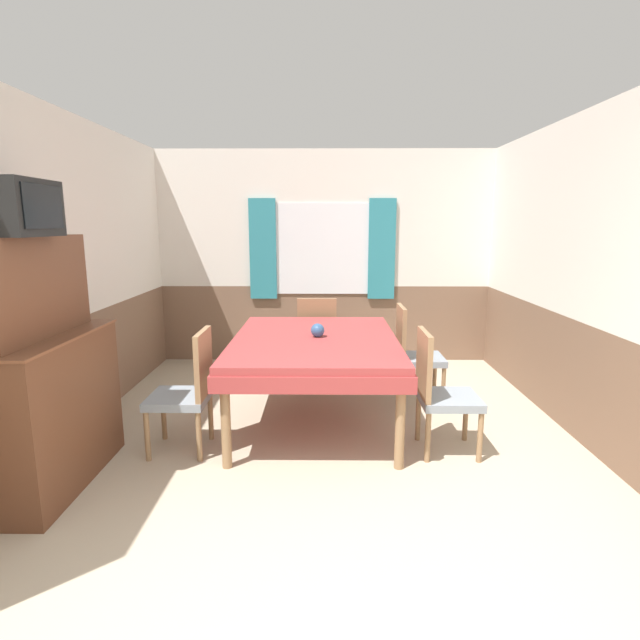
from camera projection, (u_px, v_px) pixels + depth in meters
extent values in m
cube|color=white|center=(325.00, 219.00, 6.10)|extent=(4.48, 0.05, 1.65)
cube|color=brown|center=(325.00, 323.00, 6.35)|extent=(4.48, 0.05, 0.95)
cube|color=white|center=(323.00, 249.00, 6.14)|extent=(1.27, 0.01, 1.11)
cube|color=teal|center=(263.00, 249.00, 6.12)|extent=(0.33, 0.03, 1.22)
cube|color=teal|center=(382.00, 249.00, 6.11)|extent=(0.33, 0.03, 1.22)
cube|color=white|center=(57.00, 216.00, 3.84)|extent=(0.05, 4.99, 1.65)
cube|color=brown|center=(73.00, 378.00, 4.09)|extent=(0.05, 4.99, 0.95)
cube|color=white|center=(595.00, 216.00, 3.81)|extent=(0.05, 4.99, 1.65)
cube|color=brown|center=(578.00, 379.00, 4.05)|extent=(0.05, 4.99, 0.95)
cube|color=#9E3838|center=(315.00, 341.00, 4.28)|extent=(1.39, 1.88, 0.06)
cube|color=#9E3838|center=(315.00, 351.00, 4.30)|extent=(1.42, 1.91, 0.12)
cylinder|color=#93704C|center=(226.00, 421.00, 3.52)|extent=(0.07, 0.07, 0.70)
cylinder|color=#93704C|center=(401.00, 422.00, 3.51)|extent=(0.07, 0.07, 0.70)
cylinder|color=#93704C|center=(258.00, 357.00, 5.20)|extent=(0.07, 0.07, 0.70)
cylinder|color=#93704C|center=(376.00, 357.00, 5.19)|extent=(0.07, 0.07, 0.70)
cylinder|color=#93704C|center=(466.00, 417.00, 4.00)|extent=(0.04, 0.04, 0.38)
cylinder|color=#93704C|center=(480.00, 437.00, 3.63)|extent=(0.04, 0.04, 0.38)
cylinder|color=#93704C|center=(419.00, 417.00, 4.00)|extent=(0.04, 0.04, 0.38)
cylinder|color=#93704C|center=(428.00, 437.00, 3.63)|extent=(0.04, 0.04, 0.38)
cube|color=gray|center=(449.00, 399.00, 3.77)|extent=(0.44, 0.44, 0.06)
cube|color=#93704C|center=(424.00, 364.00, 3.72)|extent=(0.04, 0.42, 0.50)
cylinder|color=#93704C|center=(148.00, 436.00, 3.65)|extent=(0.04, 0.04, 0.38)
cylinder|color=#93704C|center=(164.00, 416.00, 4.02)|extent=(0.04, 0.04, 0.38)
cylinder|color=#93704C|center=(199.00, 436.00, 3.64)|extent=(0.04, 0.04, 0.38)
cylinder|color=#93704C|center=(211.00, 417.00, 4.02)|extent=(0.04, 0.04, 0.38)
cube|color=gray|center=(179.00, 398.00, 3.79)|extent=(0.44, 0.44, 0.06)
cube|color=#93704C|center=(204.00, 363.00, 3.74)|extent=(0.04, 0.42, 0.50)
cylinder|color=#93704C|center=(435.00, 375.00, 5.12)|extent=(0.04, 0.04, 0.38)
cylinder|color=#93704C|center=(444.00, 387.00, 4.75)|extent=(0.04, 0.04, 0.38)
cylinder|color=#93704C|center=(398.00, 375.00, 5.12)|extent=(0.04, 0.04, 0.38)
cylinder|color=#93704C|center=(404.00, 387.00, 4.75)|extent=(0.04, 0.04, 0.38)
cube|color=gray|center=(421.00, 359.00, 4.89)|extent=(0.44, 0.44, 0.06)
cube|color=#93704C|center=(401.00, 331.00, 4.84)|extent=(0.04, 0.42, 0.50)
cylinder|color=#93704C|center=(301.00, 357.00, 5.82)|extent=(0.04, 0.04, 0.38)
cylinder|color=#93704C|center=(334.00, 357.00, 5.82)|extent=(0.04, 0.04, 0.38)
cylinder|color=#93704C|center=(300.00, 366.00, 5.45)|extent=(0.04, 0.04, 0.38)
cylinder|color=#93704C|center=(335.00, 366.00, 5.44)|extent=(0.04, 0.04, 0.38)
cube|color=gray|center=(317.00, 342.00, 5.59)|extent=(0.44, 0.44, 0.06)
cube|color=#93704C|center=(317.00, 321.00, 5.34)|extent=(0.42, 0.04, 0.50)
cube|color=brown|center=(52.00, 411.00, 3.28)|extent=(0.44, 1.16, 1.01)
cube|color=brown|center=(44.00, 337.00, 3.19)|extent=(0.46, 1.18, 0.02)
cube|color=brown|center=(29.00, 287.00, 3.13)|extent=(0.24, 1.04, 0.63)
cube|color=black|center=(19.00, 208.00, 2.88)|extent=(0.28, 0.49, 0.33)
cube|color=black|center=(44.00, 207.00, 2.87)|extent=(0.01, 0.40, 0.25)
sphere|color=#335684|center=(318.00, 330.00, 4.27)|extent=(0.12, 0.12, 0.12)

